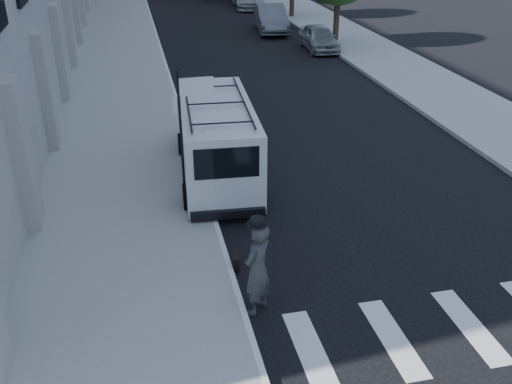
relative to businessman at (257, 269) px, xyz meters
name	(u,v)px	position (x,y,z in m)	size (l,w,h in m)	color
ground	(313,255)	(1.69, 1.66, -0.99)	(120.00, 120.00, 0.00)	black
sidewalk_left	(120,77)	(-2.56, 17.66, -0.92)	(4.50, 48.00, 0.15)	gray
sidewalk_right	(358,44)	(10.69, 21.66, -0.92)	(4.00, 56.00, 0.15)	gray
sign_pole	(189,108)	(-0.67, 4.87, 1.66)	(1.03, 0.07, 3.50)	black
businessman	(257,269)	(0.00, 0.00, 0.00)	(0.72, 0.48, 1.98)	#353537
briefcase	(236,261)	(-0.13, 1.56, -0.82)	(0.12, 0.44, 0.34)	black
suitcase	(248,190)	(0.79, 4.67, -0.68)	(0.28, 0.43, 1.18)	black
cargo_van	(216,139)	(0.20, 6.37, 0.19)	(2.42, 6.14, 2.27)	silver
parked_car_a	(319,38)	(8.15, 21.10, -0.32)	(1.58, 3.93, 1.34)	#989B9F
parked_car_b	(271,19)	(6.76, 26.45, -0.19)	(1.69, 4.85, 1.60)	#585960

